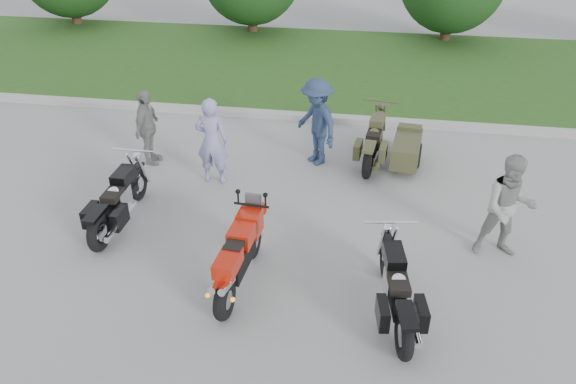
# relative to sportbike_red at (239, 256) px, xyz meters

# --- Properties ---
(ground) EXTENTS (80.00, 80.00, 0.00)m
(ground) POSITION_rel_sportbike_red_xyz_m (0.15, 0.55, -0.59)
(ground) COLOR #9A9B95
(ground) RESTS_ON ground
(curb) EXTENTS (60.00, 0.30, 0.15)m
(curb) POSITION_rel_sportbike_red_xyz_m (0.15, 6.55, -0.51)
(curb) COLOR #A29F98
(curb) RESTS_ON ground
(grass_strip) EXTENTS (60.00, 8.00, 0.14)m
(grass_strip) POSITION_rel_sportbike_red_xyz_m (0.15, 10.70, -0.52)
(grass_strip) COLOR #345F20
(grass_strip) RESTS_ON ground
(sportbike_red) EXTENTS (0.44, 2.10, 1.00)m
(sportbike_red) POSITION_rel_sportbike_red_xyz_m (0.00, 0.00, 0.00)
(sportbike_red) COLOR black
(sportbike_red) RESTS_ON ground
(cruiser_left) EXTENTS (0.39, 2.34, 0.90)m
(cruiser_left) POSITION_rel_sportbike_red_xyz_m (-2.53, 1.30, -0.13)
(cruiser_left) COLOR black
(cruiser_left) RESTS_ON ground
(cruiser_right) EXTENTS (0.60, 2.29, 0.88)m
(cruiser_right) POSITION_rel_sportbike_red_xyz_m (2.37, -0.30, -0.13)
(cruiser_right) COLOR black
(cruiser_right) RESTS_ON ground
(cruiser_sidecar) EXTENTS (1.28, 2.34, 0.90)m
(cruiser_sidecar) POSITION_rel_sportbike_red_xyz_m (2.31, 4.45, -0.16)
(cruiser_sidecar) COLOR black
(cruiser_sidecar) RESTS_ON ground
(person_stripe) EXTENTS (0.68, 0.46, 1.81)m
(person_stripe) POSITION_rel_sportbike_red_xyz_m (-1.28, 3.13, 0.32)
(person_stripe) COLOR #8987B7
(person_stripe) RESTS_ON ground
(person_grey) EXTENTS (0.93, 0.75, 1.82)m
(person_grey) POSITION_rel_sportbike_red_xyz_m (4.11, 1.51, 0.33)
(person_grey) COLOR gray
(person_grey) RESTS_ON ground
(person_denim) EXTENTS (1.33, 1.39, 1.89)m
(person_denim) POSITION_rel_sportbike_red_xyz_m (0.67, 4.29, 0.36)
(person_denim) COLOR navy
(person_denim) RESTS_ON ground
(person_back) EXTENTS (0.44, 0.98, 1.64)m
(person_back) POSITION_rel_sportbike_red_xyz_m (-2.87, 3.72, 0.24)
(person_back) COLOR gray
(person_back) RESTS_ON ground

